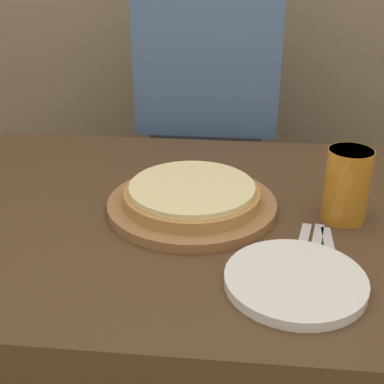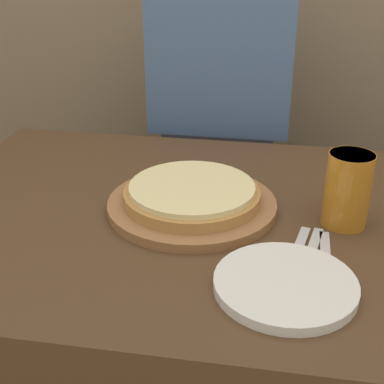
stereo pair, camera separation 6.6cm
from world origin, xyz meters
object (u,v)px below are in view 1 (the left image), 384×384
object	(u,v)px
beer_glass	(347,183)
spoon	(329,248)
pizza_on_board	(192,199)
fork	(302,247)
dinner_knife	(316,247)
diner_person	(207,155)
dinner_plate	(295,281)

from	to	relation	value
beer_glass	spoon	distance (m)	0.15
pizza_on_board	fork	xyz separation A→B (m)	(0.22, -0.13, -0.02)
dinner_knife	spoon	bearing A→B (deg)	-0.00
beer_glass	spoon	xyz separation A→B (m)	(-0.04, -0.12, -0.08)
spoon	diner_person	bearing A→B (deg)	111.12
dinner_plate	pizza_on_board	bearing A→B (deg)	128.15
pizza_on_board	dinner_plate	bearing A→B (deg)	-51.85
fork	beer_glass	bearing A→B (deg)	53.17
dinner_knife	beer_glass	bearing A→B (deg)	61.48
beer_glass	dinner_plate	bearing A→B (deg)	-114.93
dinner_plate	dinner_knife	bearing A→B (deg)	68.95
dinner_plate	fork	distance (m)	0.12
spoon	diner_person	distance (m)	0.79
beer_glass	diner_person	xyz separation A→B (m)	(-0.32, 0.61, -0.20)
pizza_on_board	diner_person	distance (m)	0.61
fork	spoon	world-z (taller)	same
pizza_on_board	dinner_plate	world-z (taller)	pizza_on_board
dinner_plate	dinner_knife	xyz separation A→B (m)	(0.05, 0.12, -0.01)
spoon	pizza_on_board	bearing A→B (deg)	153.86
beer_glass	dinner_knife	xyz separation A→B (m)	(-0.07, -0.12, -0.08)
beer_glass	fork	size ratio (longest dim) A/B	0.87
fork	dinner_knife	distance (m)	0.02
diner_person	beer_glass	bearing A→B (deg)	-62.02
beer_glass	pizza_on_board	bearing A→B (deg)	178.11
spoon	diner_person	size ratio (longest dim) A/B	0.11
beer_glass	dinner_knife	size ratio (longest dim) A/B	0.87
dinner_plate	fork	world-z (taller)	dinner_plate
pizza_on_board	spoon	world-z (taller)	pizza_on_board
beer_glass	diner_person	distance (m)	0.72
pizza_on_board	fork	bearing A→B (deg)	-31.09
pizza_on_board	beer_glass	bearing A→B (deg)	-1.89
beer_glass	dinner_plate	xyz separation A→B (m)	(-0.11, -0.24, -0.07)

